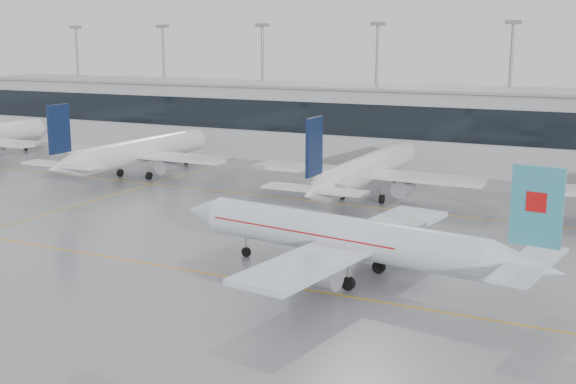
% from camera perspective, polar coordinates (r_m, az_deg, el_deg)
% --- Properties ---
extents(ground, '(320.00, 320.00, 0.00)m').
position_cam_1_polar(ground, '(61.28, -5.03, -6.64)').
color(ground, gray).
rests_on(ground, ground).
extents(taxi_line_main, '(120.00, 0.25, 0.01)m').
position_cam_1_polar(taxi_line_main, '(61.28, -5.03, -6.64)').
color(taxi_line_main, orange).
rests_on(taxi_line_main, ground).
extents(taxi_line_north, '(120.00, 0.25, 0.01)m').
position_cam_1_polar(taxi_line_north, '(87.33, 5.26, -1.05)').
color(taxi_line_north, orange).
rests_on(taxi_line_north, ground).
extents(taxi_line_cross, '(0.25, 60.00, 0.01)m').
position_cam_1_polar(taxi_line_cross, '(90.54, -16.39, -1.03)').
color(taxi_line_cross, orange).
rests_on(taxi_line_cross, ground).
extents(terminal, '(180.00, 15.00, 12.00)m').
position_cam_1_polar(terminal, '(116.37, 11.06, 4.99)').
color(terminal, '#A7A7AC').
rests_on(terminal, ground).
extents(terminal_glass, '(180.00, 0.20, 5.00)m').
position_cam_1_polar(terminal_glass, '(108.99, 10.02, 5.37)').
color(terminal_glass, black).
rests_on(terminal_glass, ground).
extents(terminal_roof, '(182.00, 16.00, 0.40)m').
position_cam_1_polar(terminal_roof, '(115.83, 11.18, 8.03)').
color(terminal_roof, gray).
rests_on(terminal_roof, ground).
extents(light_masts, '(156.40, 1.00, 22.60)m').
position_cam_1_polar(light_masts, '(121.55, 11.96, 8.71)').
color(light_masts, gray).
rests_on(light_masts, ground).
extents(air_canada_jet, '(35.25, 28.09, 10.93)m').
position_cam_1_polar(air_canada_jet, '(59.67, 5.08, -3.69)').
color(air_canada_jet, silver).
rests_on(air_canada_jet, ground).
extents(parked_jet_b, '(29.64, 36.96, 11.72)m').
position_cam_1_polar(parked_jet_b, '(107.05, -11.72, 3.15)').
color(parked_jet_b, silver).
rests_on(parked_jet_b, ground).
extents(parked_jet_c, '(29.64, 36.96, 11.72)m').
position_cam_1_polar(parked_jet_c, '(89.98, 6.16, 1.72)').
color(parked_jet_c, silver).
rests_on(parked_jet_c, ground).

